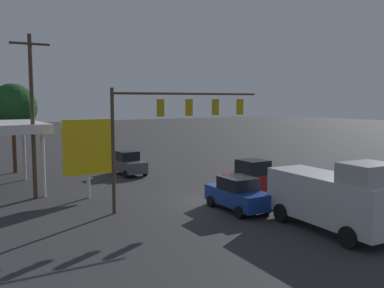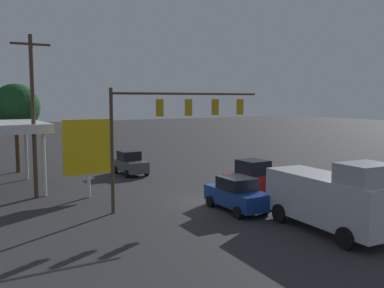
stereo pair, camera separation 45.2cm
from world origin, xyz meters
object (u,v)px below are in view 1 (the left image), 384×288
object	(u,v)px
price_sign	(87,148)
hatchback_crossing	(129,163)
utility_pole	(32,113)
delivery_truck	(333,197)
traffic_signal_assembly	(177,116)
street_tree	(13,108)
pickup_parked	(261,178)
sedan_far	(238,194)

from	to	relation	value
price_sign	hatchback_crossing	distance (m)	8.86
utility_pole	price_sign	bearing A→B (deg)	149.43
utility_pole	delivery_truck	distance (m)	18.57
traffic_signal_assembly	street_tree	world-z (taller)	street_tree
utility_pole	pickup_parked	size ratio (longest dim) A/B	1.99
sedan_far	price_sign	bearing A→B (deg)	-137.54
traffic_signal_assembly	delivery_truck	size ratio (longest dim) A/B	1.43
utility_pole	price_sign	size ratio (longest dim) A/B	2.05
sedan_far	utility_pole	bearing A→B (deg)	-132.62
price_sign	sedan_far	bearing A→B (deg)	130.22
utility_pole	delivery_truck	size ratio (longest dim) A/B	1.49
pickup_parked	hatchback_crossing	bearing A→B (deg)	-69.14
pickup_parked	utility_pole	bearing A→B (deg)	-28.13
delivery_truck	price_sign	bearing A→B (deg)	-145.32
hatchback_crossing	street_tree	size ratio (longest dim) A/B	0.50
pickup_parked	price_sign	bearing A→B (deg)	-27.34
delivery_truck	pickup_parked	bearing A→B (deg)	167.65
traffic_signal_assembly	delivery_truck	bearing A→B (deg)	113.54
sedan_far	traffic_signal_assembly	bearing A→B (deg)	-141.18
delivery_truck	street_tree	world-z (taller)	street_tree
pickup_parked	sedan_far	world-z (taller)	pickup_parked
utility_pole	pickup_parked	world-z (taller)	utility_pole
price_sign	pickup_parked	world-z (taller)	price_sign
delivery_truck	street_tree	size ratio (longest dim) A/B	0.91
traffic_signal_assembly	sedan_far	distance (m)	5.79
price_sign	delivery_truck	xyz separation A→B (m)	(-7.78, 12.97, -1.53)
hatchback_crossing	delivery_truck	xyz separation A→B (m)	(-2.24, 19.51, 0.75)
utility_pole	hatchback_crossing	xyz separation A→B (m)	(-8.47, -4.81, -4.51)
utility_pole	sedan_far	bearing A→B (deg)	135.15
utility_pole	hatchback_crossing	bearing A→B (deg)	-150.42
traffic_signal_assembly	utility_pole	world-z (taller)	utility_pole
price_sign	sedan_far	xyz separation A→B (m)	(-6.31, 7.47, -2.27)
hatchback_crossing	traffic_signal_assembly	bearing A→B (deg)	-8.99
traffic_signal_assembly	hatchback_crossing	world-z (taller)	traffic_signal_assembly
pickup_parked	sedan_far	xyz separation A→B (m)	(3.72, 2.32, -0.16)
price_sign	sedan_far	world-z (taller)	price_sign
traffic_signal_assembly	street_tree	distance (m)	18.13
traffic_signal_assembly	street_tree	xyz separation A→B (m)	(6.48, -16.93, 0.27)
traffic_signal_assembly	utility_pole	xyz separation A→B (m)	(6.98, -6.15, 0.12)
utility_pole	pickup_parked	xyz separation A→B (m)	(-12.96, 6.88, -4.35)
hatchback_crossing	pickup_parked	bearing A→B (deg)	19.76
price_sign	delivery_truck	size ratio (longest dim) A/B	0.73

